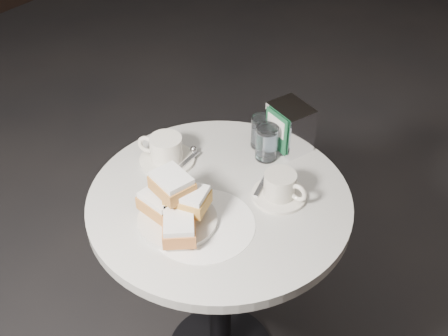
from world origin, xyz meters
TOP-DOWN VIEW (x-y plane):
  - cafe_table at (0.00, 0.00)m, footprint 0.70×0.70m
  - sugar_spill at (0.03, -0.11)m, footprint 0.32×0.32m
  - beignet_plate at (-0.03, -0.14)m, footprint 0.26×0.26m
  - coffee_cup_left at (-0.21, 0.03)m, footprint 0.20×0.20m
  - coffee_cup_right at (0.13, 0.10)m, footprint 0.16×0.15m
  - water_glass_left at (-0.04, 0.25)m, footprint 0.06×0.06m
  - water_glass_right at (0.00, 0.21)m, footprint 0.07×0.07m
  - napkin_dispenser at (0.02, 0.30)m, footprint 0.14×0.13m

SIDE VIEW (x-z plane):
  - cafe_table at x=0.00m, z-range 0.17..0.92m
  - sugar_spill at x=0.03m, z-range 0.74..0.75m
  - coffee_cup_right at x=0.13m, z-range 0.74..0.82m
  - coffee_cup_left at x=-0.21m, z-range 0.74..0.82m
  - water_glass_left at x=-0.04m, z-range 0.74..0.84m
  - beignet_plate at x=-0.03m, z-range 0.73..0.86m
  - water_glass_right at x=0.00m, z-range 0.74..0.85m
  - napkin_dispenser at x=0.02m, z-range 0.75..0.88m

